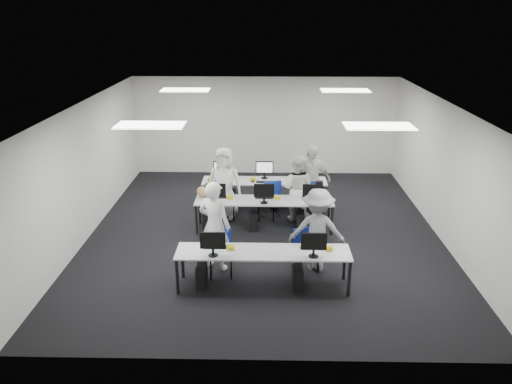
{
  "coord_description": "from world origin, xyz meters",
  "views": [
    {
      "loc": [
        0.04,
        -10.58,
        4.92
      ],
      "look_at": [
        -0.18,
        0.0,
        1.0
      ],
      "focal_mm": 35.0,
      "sensor_mm": 36.0,
      "label": 1
    }
  ],
  "objects_px": {
    "student_1": "(297,188)",
    "student_2": "(225,183)",
    "desk_front": "(263,254)",
    "photographer": "(317,230)",
    "chair_3": "(267,208)",
    "chair_1": "(305,258)",
    "student_0": "(215,226)",
    "chair_2": "(224,208)",
    "chair_4": "(303,209)",
    "chair_6": "(270,203)",
    "chair_5": "(218,204)",
    "chair_7": "(310,204)",
    "student_3": "(310,182)",
    "desk_mid": "(264,202)",
    "chair_0": "(221,261)"
  },
  "relations": [
    {
      "from": "chair_6",
      "to": "student_1",
      "type": "relative_size",
      "value": 0.57
    },
    {
      "from": "student_2",
      "to": "chair_6",
      "type": "bearing_deg",
      "value": 15.37
    },
    {
      "from": "photographer",
      "to": "chair_4",
      "type": "bearing_deg",
      "value": -81.85
    },
    {
      "from": "student_0",
      "to": "photographer",
      "type": "height_order",
      "value": "student_0"
    },
    {
      "from": "chair_0",
      "to": "chair_3",
      "type": "distance_m",
      "value": 2.92
    },
    {
      "from": "student_0",
      "to": "student_1",
      "type": "distance_m",
      "value": 3.02
    },
    {
      "from": "chair_0",
      "to": "chair_2",
      "type": "xyz_separation_m",
      "value": [
        -0.16,
        2.75,
        -0.0
      ]
    },
    {
      "from": "student_0",
      "to": "chair_7",
      "type": "bearing_deg",
      "value": -103.15
    },
    {
      "from": "chair_7",
      "to": "chair_3",
      "type": "bearing_deg",
      "value": 178.26
    },
    {
      "from": "chair_6",
      "to": "student_0",
      "type": "bearing_deg",
      "value": -129.41
    },
    {
      "from": "chair_4",
      "to": "chair_7",
      "type": "xyz_separation_m",
      "value": [
        0.19,
        0.34,
        0.01
      ]
    },
    {
      "from": "student_3",
      "to": "chair_3",
      "type": "bearing_deg",
      "value": 168.55
    },
    {
      "from": "chair_1",
      "to": "desk_mid",
      "type": "bearing_deg",
      "value": 92.83
    },
    {
      "from": "desk_mid",
      "to": "photographer",
      "type": "relative_size",
      "value": 1.89
    },
    {
      "from": "student_3",
      "to": "chair_4",
      "type": "bearing_deg",
      "value": -140.57
    },
    {
      "from": "student_0",
      "to": "student_3",
      "type": "relative_size",
      "value": 1.0
    },
    {
      "from": "student_2",
      "to": "desk_mid",
      "type": "bearing_deg",
      "value": -30.45
    },
    {
      "from": "chair_2",
      "to": "student_3",
      "type": "height_order",
      "value": "student_3"
    },
    {
      "from": "photographer",
      "to": "student_0",
      "type": "bearing_deg",
      "value": 5.7
    },
    {
      "from": "student_0",
      "to": "student_3",
      "type": "distance_m",
      "value": 3.4
    },
    {
      "from": "desk_mid",
      "to": "photographer",
      "type": "bearing_deg",
      "value": -61.06
    },
    {
      "from": "chair_1",
      "to": "chair_2",
      "type": "height_order",
      "value": "chair_2"
    },
    {
      "from": "chair_5",
      "to": "photographer",
      "type": "xyz_separation_m",
      "value": [
        2.22,
        -2.76,
        0.57
      ]
    },
    {
      "from": "chair_3",
      "to": "student_2",
      "type": "distance_m",
      "value": 1.22
    },
    {
      "from": "chair_1",
      "to": "chair_2",
      "type": "relative_size",
      "value": 0.96
    },
    {
      "from": "chair_0",
      "to": "student_0",
      "type": "relative_size",
      "value": 0.48
    },
    {
      "from": "chair_3",
      "to": "student_2",
      "type": "bearing_deg",
      "value": 179.67
    },
    {
      "from": "desk_mid",
      "to": "chair_4",
      "type": "bearing_deg",
      "value": 28.23
    },
    {
      "from": "chair_2",
      "to": "photographer",
      "type": "height_order",
      "value": "photographer"
    },
    {
      "from": "chair_7",
      "to": "student_0",
      "type": "distance_m",
      "value": 3.51
    },
    {
      "from": "desk_mid",
      "to": "chair_0",
      "type": "bearing_deg",
      "value": -111.09
    },
    {
      "from": "chair_4",
      "to": "student_3",
      "type": "distance_m",
      "value": 0.7
    },
    {
      "from": "chair_2",
      "to": "student_1",
      "type": "height_order",
      "value": "student_1"
    },
    {
      "from": "chair_1",
      "to": "student_0",
      "type": "height_order",
      "value": "student_0"
    },
    {
      "from": "desk_mid",
      "to": "student_1",
      "type": "distance_m",
      "value": 0.99
    },
    {
      "from": "desk_front",
      "to": "chair_5",
      "type": "xyz_separation_m",
      "value": [
        -1.17,
        3.46,
        -0.4
      ]
    },
    {
      "from": "chair_3",
      "to": "student_3",
      "type": "relative_size",
      "value": 0.44
    },
    {
      "from": "chair_6",
      "to": "chair_2",
      "type": "bearing_deg",
      "value": 176.41
    },
    {
      "from": "desk_mid",
      "to": "student_2",
      "type": "distance_m",
      "value": 1.23
    },
    {
      "from": "desk_front",
      "to": "chair_6",
      "type": "bearing_deg",
      "value": 87.69
    },
    {
      "from": "desk_front",
      "to": "photographer",
      "type": "height_order",
      "value": "photographer"
    },
    {
      "from": "student_1",
      "to": "student_2",
      "type": "xyz_separation_m",
      "value": [
        -1.77,
        0.15,
        0.06
      ]
    },
    {
      "from": "chair_3",
      "to": "chair_6",
      "type": "xyz_separation_m",
      "value": [
        0.08,
        0.26,
        0.04
      ]
    },
    {
      "from": "chair_1",
      "to": "chair_2",
      "type": "xyz_separation_m",
      "value": [
        -1.81,
        2.56,
        0.01
      ]
    },
    {
      "from": "student_2",
      "to": "chair_1",
      "type": "bearing_deg",
      "value": -49.78
    },
    {
      "from": "chair_5",
      "to": "student_3",
      "type": "height_order",
      "value": "student_3"
    },
    {
      "from": "chair_2",
      "to": "chair_4",
      "type": "distance_m",
      "value": 1.95
    },
    {
      "from": "chair_1",
      "to": "photographer",
      "type": "bearing_deg",
      "value": -10.32
    },
    {
      "from": "desk_mid",
      "to": "chair_0",
      "type": "height_order",
      "value": "chair_0"
    },
    {
      "from": "desk_front",
      "to": "chair_4",
      "type": "distance_m",
      "value": 3.29
    }
  ]
}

